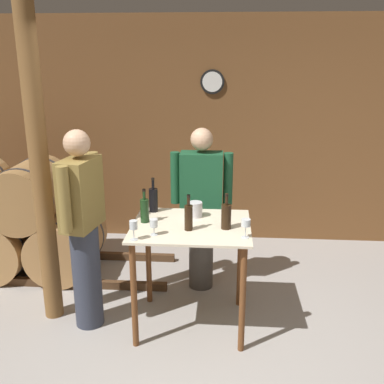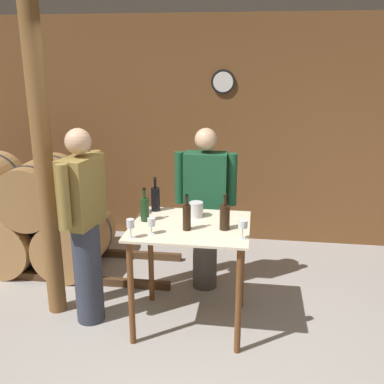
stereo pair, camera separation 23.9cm
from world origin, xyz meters
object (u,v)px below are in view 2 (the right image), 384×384
(wine_bottle_center, at_px, (187,216))
(wine_glass_near_left, at_px, (130,224))
(wooden_post, at_px, (44,167))
(wine_bottle_left, at_px, (155,198))
(wine_bottle_far_left, at_px, (145,209))
(person_visitor_with_scarf, at_px, (84,224))
(wine_glass_near_center, at_px, (151,223))
(ice_bucket, at_px, (196,209))
(wine_bottle_right, at_px, (225,217))
(wine_glass_near_right, at_px, (243,225))
(person_host, at_px, (205,207))

(wine_bottle_center, xyz_separation_m, wine_glass_near_left, (-0.39, -0.23, -0.00))
(wooden_post, relative_size, wine_glass_near_left, 17.67)
(wine_bottle_left, bearing_deg, wine_bottle_far_left, -96.86)
(wine_glass_near_left, distance_m, person_visitor_with_scarf, 0.57)
(wine_glass_near_center, bearing_deg, wine_glass_near_left, -141.83)
(person_visitor_with_scarf, bearing_deg, wine_glass_near_center, -15.60)
(ice_bucket, bearing_deg, wine_bottle_right, -44.35)
(wine_glass_near_right, height_order, person_host, person_host)
(wine_bottle_far_left, bearing_deg, wine_glass_near_center, -66.28)
(wine_bottle_left, bearing_deg, wine_bottle_right, -29.36)
(ice_bucket, height_order, person_visitor_with_scarf, person_visitor_with_scarf)
(wine_glass_near_right, bearing_deg, wine_glass_near_left, -172.83)
(wine_bottle_left, relative_size, wine_bottle_right, 1.06)
(person_host, bearing_deg, wine_glass_near_right, -67.13)
(wine_glass_near_left, bearing_deg, wine_glass_near_center, 38.17)
(wine_bottle_far_left, distance_m, wine_bottle_right, 0.68)
(wine_glass_near_center, xyz_separation_m, ice_bucket, (0.29, 0.43, -0.03))
(wine_bottle_left, distance_m, wine_glass_near_left, 0.64)
(person_host, bearing_deg, wine_bottle_center, -94.29)
(wine_bottle_far_left, height_order, person_visitor_with_scarf, person_visitor_with_scarf)
(wine_bottle_far_left, height_order, person_host, person_host)
(wine_glass_near_left, bearing_deg, ice_bucket, 51.49)
(wine_bottle_far_left, relative_size, wine_glass_near_center, 2.20)
(wine_bottle_center, relative_size, wine_bottle_right, 1.00)
(wine_glass_near_right, relative_size, person_host, 0.09)
(wine_bottle_left, relative_size, ice_bucket, 2.38)
(wine_bottle_far_left, xyz_separation_m, wine_glass_near_center, (0.12, -0.27, -0.02))
(wine_glass_near_center, distance_m, person_host, 0.98)
(wine_bottle_right, xyz_separation_m, wine_glass_near_right, (0.15, -0.18, 0.01))
(person_visitor_with_scarf, bearing_deg, ice_bucket, 15.92)
(person_visitor_with_scarf, bearing_deg, wooden_post, 163.05)
(wine_glass_near_left, bearing_deg, wine_bottle_center, 30.22)
(wine_bottle_far_left, xyz_separation_m, person_host, (0.43, 0.64, -0.18))
(wine_bottle_far_left, height_order, wine_bottle_left, wine_bottle_left)
(wine_glass_near_right, xyz_separation_m, ice_bucket, (-0.41, 0.43, -0.05))
(ice_bucket, relative_size, person_host, 0.08)
(wine_bottle_right, xyz_separation_m, wine_glass_near_left, (-0.69, -0.28, 0.00))
(person_host, distance_m, person_visitor_with_scarf, 1.19)
(wine_glass_near_left, relative_size, person_visitor_with_scarf, 0.09)
(wooden_post, bearing_deg, wine_bottle_left, 15.83)
(wine_bottle_left, bearing_deg, person_host, 42.89)
(wine_bottle_right, height_order, person_visitor_with_scarf, person_visitor_with_scarf)
(wine_glass_near_right, bearing_deg, wine_bottle_center, 164.39)
(wine_bottle_far_left, relative_size, wine_glass_near_left, 1.86)
(wine_bottle_center, bearing_deg, wine_bottle_far_left, 158.45)
(person_visitor_with_scarf, bearing_deg, wine_bottle_left, 34.54)
(wine_glass_near_center, distance_m, ice_bucket, 0.52)
(wine_bottle_far_left, distance_m, ice_bucket, 0.44)
(wine_glass_near_center, bearing_deg, wine_glass_near_right, -0.12)
(wine_glass_near_center, bearing_deg, person_host, 70.82)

